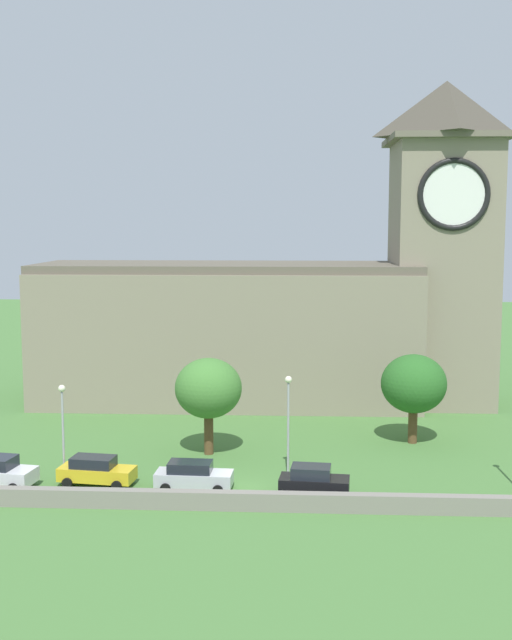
{
  "coord_description": "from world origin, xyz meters",
  "views": [
    {
      "loc": [
        3.92,
        -45.77,
        15.98
      ],
      "look_at": [
        0.88,
        9.61,
        9.1
      ],
      "focal_mm": 44.45,
      "sensor_mm": 36.0,
      "label": 1
    }
  ],
  "objects_px": {
    "car_silver": "(193,475)",
    "streetlamp_central": "(288,409)",
    "car_yellow": "(96,471)",
    "tree_riverside_west": "(208,389)",
    "streetlamp_west_mid": "(63,415)",
    "tree_by_tower": "(414,384)",
    "car_black": "(313,482)",
    "church": "(292,305)"
  },
  "relations": [
    {
      "from": "car_silver",
      "to": "streetlamp_central",
      "type": "xyz_separation_m",
      "value": [
        5.66,
        2.73,
        3.5
      ]
    },
    {
      "from": "tree_riverside_west",
      "to": "car_yellow",
      "type": "bearing_deg",
      "value": -131.79
    },
    {
      "from": "car_black",
      "to": "tree_by_tower",
      "type": "distance_m",
      "value": 14.43
    },
    {
      "from": "car_yellow",
      "to": "streetlamp_west_mid",
      "type": "xyz_separation_m",
      "value": [
        -2.32,
        1.11,
        3.19
      ]
    },
    {
      "from": "car_yellow",
      "to": "streetlamp_central",
      "type": "distance_m",
      "value": 12.39
    },
    {
      "from": "streetlamp_central",
      "to": "tree_by_tower",
      "type": "relative_size",
      "value": 0.99
    },
    {
      "from": "streetlamp_west_mid",
      "to": "tree_by_tower",
      "type": "xyz_separation_m",
      "value": [
        22.95,
        9.34,
        0.27
      ]
    },
    {
      "from": "car_silver",
      "to": "car_black",
      "type": "height_order",
      "value": "car_black"
    },
    {
      "from": "church",
      "to": "streetlamp_west_mid",
      "type": "distance_m",
      "value": 27.04
    },
    {
      "from": "streetlamp_west_mid",
      "to": "streetlamp_central",
      "type": "xyz_separation_m",
      "value": [
        14.01,
        1.12,
        0.28
      ]
    },
    {
      "from": "car_black",
      "to": "tree_riverside_west",
      "type": "bearing_deg",
      "value": 130.42
    },
    {
      "from": "church",
      "to": "car_yellow",
      "type": "bearing_deg",
      "value": -116.26
    },
    {
      "from": "car_black",
      "to": "streetlamp_central",
      "type": "relative_size",
      "value": 0.65
    },
    {
      "from": "car_yellow",
      "to": "car_silver",
      "type": "bearing_deg",
      "value": -4.82
    },
    {
      "from": "car_black",
      "to": "tree_riverside_west",
      "type": "distance_m",
      "value": 11.53
    },
    {
      "from": "streetlamp_central",
      "to": "tree_riverside_west",
      "type": "distance_m",
      "value": 7.24
    },
    {
      "from": "church",
      "to": "car_silver",
      "type": "distance_m",
      "value": 26.12
    },
    {
      "from": "church",
      "to": "tree_by_tower",
      "type": "relative_size",
      "value": 6.23
    },
    {
      "from": "car_silver",
      "to": "tree_riverside_west",
      "type": "distance_m",
      "value": 8.27
    },
    {
      "from": "tree_by_tower",
      "to": "tree_riverside_west",
      "type": "distance_m",
      "value": 14.93
    },
    {
      "from": "car_silver",
      "to": "streetlamp_west_mid",
      "type": "xyz_separation_m",
      "value": [
        -8.34,
        1.62,
        3.21
      ]
    },
    {
      "from": "car_black",
      "to": "tree_by_tower",
      "type": "relative_size",
      "value": 0.64
    },
    {
      "from": "car_yellow",
      "to": "car_black",
      "type": "bearing_deg",
      "value": -6.31
    },
    {
      "from": "car_black",
      "to": "streetlamp_west_mid",
      "type": "height_order",
      "value": "streetlamp_west_mid"
    },
    {
      "from": "church",
      "to": "streetlamp_west_mid",
      "type": "height_order",
      "value": "church"
    },
    {
      "from": "car_black",
      "to": "tree_by_tower",
      "type": "xyz_separation_m",
      "value": [
        7.41,
        11.91,
        3.41
      ]
    },
    {
      "from": "tree_by_tower",
      "to": "tree_riverside_west",
      "type": "relative_size",
      "value": 0.97
    },
    {
      "from": "car_black",
      "to": "streetlamp_central",
      "type": "height_order",
      "value": "streetlamp_central"
    },
    {
      "from": "tree_by_tower",
      "to": "streetlamp_central",
      "type": "bearing_deg",
      "value": -137.4
    },
    {
      "from": "church",
      "to": "streetlamp_central",
      "type": "bearing_deg",
      "value": -90.1
    },
    {
      "from": "car_yellow",
      "to": "tree_riverside_west",
      "type": "height_order",
      "value": "tree_riverside_west"
    },
    {
      "from": "church",
      "to": "tree_by_tower",
      "type": "xyz_separation_m",
      "value": [
        8.9,
        -13.32,
        -4.29
      ]
    },
    {
      "from": "church",
      "to": "tree_riverside_west",
      "type": "relative_size",
      "value": 6.03
    },
    {
      "from": "car_yellow",
      "to": "car_silver",
      "type": "xyz_separation_m",
      "value": [
        6.03,
        -0.51,
        -0.03
      ]
    },
    {
      "from": "streetlamp_west_mid",
      "to": "streetlamp_central",
      "type": "height_order",
      "value": "streetlamp_central"
    },
    {
      "from": "car_yellow",
      "to": "tree_by_tower",
      "type": "height_order",
      "value": "tree_by_tower"
    },
    {
      "from": "streetlamp_west_mid",
      "to": "tree_by_tower",
      "type": "bearing_deg",
      "value": 22.15
    },
    {
      "from": "car_silver",
      "to": "car_black",
      "type": "bearing_deg",
      "value": -7.54
    },
    {
      "from": "streetlamp_central",
      "to": "tree_riverside_west",
      "type": "height_order",
      "value": "tree_riverside_west"
    },
    {
      "from": "car_silver",
      "to": "streetlamp_west_mid",
      "type": "relative_size",
      "value": 0.78
    },
    {
      "from": "streetlamp_west_mid",
      "to": "car_yellow",
      "type": "bearing_deg",
      "value": -25.55
    },
    {
      "from": "streetlamp_west_mid",
      "to": "church",
      "type": "bearing_deg",
      "value": 58.2
    }
  ]
}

